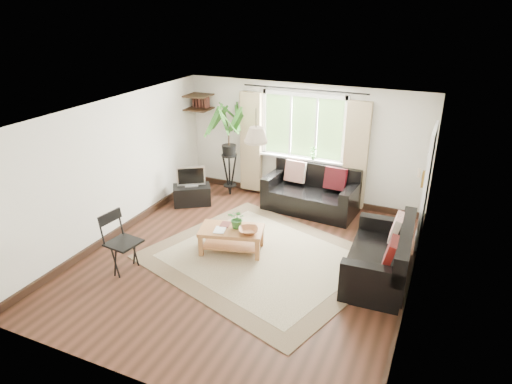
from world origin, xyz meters
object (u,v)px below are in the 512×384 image
at_px(sofa_back, 311,191).
at_px(tv_stand, 192,195).
at_px(sofa_right, 379,253).
at_px(palm_stand, 229,151).
at_px(coffee_table, 232,240).
at_px(folding_chair, 124,244).

distance_m(sofa_back, tv_stand, 2.41).
distance_m(sofa_right, palm_stand, 4.00).
relative_size(tv_stand, palm_stand, 0.38).
distance_m(sofa_right, coffee_table, 2.37).
relative_size(sofa_right, tv_stand, 2.33).
height_order(sofa_right, tv_stand, sofa_right).
bearing_deg(sofa_back, palm_stand, -177.68).
bearing_deg(folding_chair, sofa_right, -61.76).
height_order(tv_stand, folding_chair, folding_chair).
relative_size(sofa_back, tv_stand, 2.42).
bearing_deg(coffee_table, palm_stand, 117.64).
bearing_deg(coffee_table, folding_chair, -135.90).
xyz_separation_m(coffee_table, tv_stand, (-1.60, 1.37, -0.01)).
xyz_separation_m(sofa_right, palm_stand, (-3.47, 1.90, 0.57)).
relative_size(sofa_back, palm_stand, 0.92).
bearing_deg(palm_stand, sofa_right, -28.75).
bearing_deg(folding_chair, sofa_back, -24.08).
relative_size(coffee_table, tv_stand, 1.39).
xyz_separation_m(sofa_right, coffee_table, (-2.35, -0.23, -0.19)).
bearing_deg(sofa_right, coffee_table, -86.94).
height_order(sofa_back, folding_chair, folding_chair).
distance_m(coffee_table, palm_stand, 2.52).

